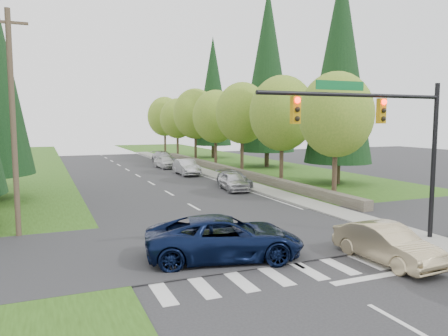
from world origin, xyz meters
TOP-DOWN VIEW (x-y plane):
  - ground at (0.00, 0.00)m, footprint 120.00×120.00m
  - grass_east at (13.00, 20.00)m, footprint 14.00×110.00m
  - cross_street at (0.00, 8.00)m, footprint 120.00×8.00m
  - sidewalk_east at (6.90, 22.00)m, footprint 1.80×80.00m
  - curb_east at (6.05, 22.00)m, footprint 0.20×80.00m
  - stone_wall_north at (8.60, 30.00)m, footprint 0.70×40.00m
  - traffic_signal at (4.37, 4.50)m, footprint 8.70×0.37m
  - utility_pole at (-9.50, 12.00)m, footprint 1.60×0.24m
  - decid_tree_0 at (9.20, 14.00)m, footprint 4.80×4.80m
  - decid_tree_1 at (9.30, 21.00)m, footprint 5.20×5.20m
  - decid_tree_2 at (9.10, 28.00)m, footprint 5.00×5.00m
  - decid_tree_3 at (9.20, 35.00)m, footprint 5.00×5.00m
  - decid_tree_4 at (9.30, 42.00)m, footprint 5.40×5.40m
  - decid_tree_5 at (9.10, 49.00)m, footprint 4.80×4.80m
  - decid_tree_6 at (9.20, 56.00)m, footprint 5.20×5.20m
  - conifer_e_a at (14.00, 20.00)m, footprint 5.44×5.44m
  - conifer_e_b at (15.00, 34.00)m, footprint 6.12×6.12m
  - conifer_e_c at (14.00, 48.00)m, footprint 5.10×5.10m
  - sedan_champagne at (3.17, 2.84)m, footprint 1.73×4.38m
  - suv_navy at (-2.17, 5.52)m, footprint 6.39×3.99m
  - parked_car_a at (4.85, 20.45)m, footprint 2.16×4.25m
  - parked_car_b at (5.60, 22.00)m, footprint 1.76×4.24m
  - parked_car_c at (4.49, 30.83)m, footprint 1.65×4.59m
  - parked_car_d at (4.20, 37.54)m, footprint 1.94×4.17m
  - parked_car_e at (5.60, 43.50)m, footprint 2.35×4.94m

SIDE VIEW (x-z plane):
  - ground at x=0.00m, z-range 0.00..0.00m
  - cross_street at x=0.00m, z-range -0.05..0.05m
  - grass_east at x=13.00m, z-range 0.00..0.06m
  - sidewalk_east at x=6.90m, z-range 0.00..0.13m
  - curb_east at x=6.05m, z-range 0.00..0.13m
  - stone_wall_north at x=8.60m, z-range 0.00..0.70m
  - parked_car_b at x=5.60m, z-range 0.00..1.23m
  - parked_car_d at x=4.20m, z-range 0.00..1.38m
  - parked_car_a at x=4.85m, z-range 0.00..1.39m
  - parked_car_e at x=5.60m, z-range 0.00..1.39m
  - sedan_champagne at x=3.17m, z-range 0.00..1.42m
  - parked_car_c at x=4.49m, z-range 0.00..1.51m
  - suv_navy at x=-2.17m, z-range 0.00..1.65m
  - traffic_signal at x=4.37m, z-range 1.58..8.38m
  - utility_pole at x=-9.50m, z-range 0.14..10.14m
  - decid_tree_5 at x=9.10m, z-range 1.38..9.68m
  - decid_tree_0 at x=9.20m, z-range 1.41..9.78m
  - decid_tree_3 at x=9.20m, z-range 1.39..9.94m
  - decid_tree_1 at x=9.30m, z-range 1.40..10.20m
  - decid_tree_6 at x=9.20m, z-range 1.43..10.30m
  - decid_tree_2 at x=9.10m, z-range 1.52..10.34m
  - decid_tree_4 at x=9.30m, z-range 1.47..10.65m
  - conifer_e_c at x=14.00m, z-range 0.89..17.69m
  - conifer_e_a at x=14.00m, z-range 0.89..18.69m
  - conifer_e_b at x=15.00m, z-range 0.89..20.69m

